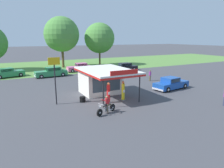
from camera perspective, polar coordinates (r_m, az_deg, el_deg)
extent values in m
plane|color=#424247|center=(20.12, -1.19, -5.65)|extent=(300.00, 300.00, 0.00)
cube|color=#56843D|center=(48.24, -17.49, 4.72)|extent=(120.00, 24.00, 0.01)
cube|color=silver|center=(23.80, -3.37, 0.89)|extent=(4.25, 3.50, 2.90)
cube|color=#384C56|center=(22.26, -1.51, 0.22)|extent=(3.40, 0.05, 1.86)
cube|color=silver|center=(21.97, -1.52, 3.96)|extent=(4.95, 7.49, 0.16)
cube|color=red|center=(22.00, -1.52, 3.50)|extent=(4.95, 7.49, 0.18)
cube|color=red|center=(18.71, 3.55, 3.29)|extent=(2.97, 0.08, 0.44)
cylinder|color=black|center=(20.49, 7.78, -1.19)|extent=(0.12, 0.12, 2.90)
cylinder|color=black|center=(18.49, -2.50, -2.64)|extent=(0.12, 0.12, 2.90)
cube|color=slate|center=(20.46, -1.02, -5.17)|extent=(0.44, 0.44, 0.10)
cylinder|color=red|center=(20.20, -1.03, -2.73)|extent=(0.34, 0.34, 1.71)
cube|color=white|center=(20.02, -0.80, -2.61)|extent=(0.22, 0.02, 0.28)
sphere|color=orange|center=(19.95, -1.05, 0.03)|extent=(0.26, 0.26, 0.26)
cube|color=slate|center=(21.26, 3.13, -4.49)|extent=(0.44, 0.44, 0.10)
cylinder|color=yellow|center=(21.01, 3.16, -2.17)|extent=(0.34, 0.34, 1.68)
cube|color=white|center=(20.84, 3.42, -2.06)|extent=(0.22, 0.02, 0.28)
sphere|color=orange|center=(20.77, 3.19, 0.44)|extent=(0.26, 0.26, 0.26)
cylinder|color=black|center=(16.99, -3.53, -8.09)|extent=(0.63, 0.34, 0.64)
cylinder|color=silver|center=(16.99, -3.53, -8.09)|extent=(0.19, 0.17, 0.16)
cylinder|color=black|center=(18.19, 0.13, -6.63)|extent=(0.63, 0.34, 0.64)
cylinder|color=silver|center=(18.19, 0.13, -6.63)|extent=(0.19, 0.17, 0.16)
ellipsoid|color=black|center=(17.36, -1.87, -6.00)|extent=(0.61, 0.44, 0.24)
cube|color=#59595E|center=(17.51, -1.75, -7.07)|extent=(0.50, 0.39, 0.36)
cube|color=black|center=(17.63, -1.11, -5.90)|extent=(0.54, 0.42, 0.10)
cylinder|color=silver|center=(16.96, -3.31, -7.12)|extent=(0.37, 0.21, 0.71)
cylinder|color=silver|center=(16.92, -3.05, -5.80)|extent=(0.30, 0.66, 0.04)
sphere|color=silver|center=(16.90, -3.28, -6.40)|extent=(0.16, 0.16, 0.16)
cube|color=black|center=(18.11, 0.02, -6.31)|extent=(0.48, 0.34, 0.12)
cylinder|color=silver|center=(17.76, -0.55, -7.26)|extent=(0.68, 0.35, 0.18)
cube|color=brown|center=(17.56, -1.26, -5.77)|extent=(0.50, 0.47, 0.14)
cylinder|color=brown|center=(17.45, -1.28, -7.29)|extent=(0.20, 0.26, 0.56)
cylinder|color=brown|center=(17.65, -2.08, -7.06)|extent=(0.20, 0.26, 0.56)
cylinder|color=#B21E23|center=(17.43, -1.35, -4.83)|extent=(0.50, 0.45, 0.60)
sphere|color=#9E704C|center=(17.28, -1.49, -3.69)|extent=(0.22, 0.22, 0.22)
cylinder|color=#B21E23|center=(17.11, -1.37, -4.88)|extent=(0.53, 0.29, 0.31)
cylinder|color=#B21E23|center=(17.36, -2.37, -4.62)|extent=(0.53, 0.29, 0.31)
cube|color=#19479E|center=(26.88, 16.37, -0.18)|extent=(5.09, 2.49, 0.75)
cube|color=#19479E|center=(26.58, 16.19, 1.18)|extent=(2.12, 1.88, 0.61)
cube|color=#283847|center=(27.32, 17.43, 1.41)|extent=(0.23, 1.45, 0.48)
cube|color=#283847|center=(27.08, 14.87, 1.47)|extent=(1.62, 0.24, 0.46)
cube|color=#283847|center=(26.10, 17.57, 0.88)|extent=(1.62, 0.24, 0.46)
cube|color=silver|center=(28.89, 19.41, -0.02)|extent=(0.35, 1.77, 0.18)
cube|color=silver|center=(25.08, 12.81, -1.49)|extent=(0.35, 1.77, 0.18)
sphere|color=white|center=(29.17, 18.51, 0.76)|extent=(0.18, 0.18, 0.18)
sphere|color=white|center=(28.51, 20.43, 0.34)|extent=(0.18, 0.18, 0.18)
cylinder|color=black|center=(28.74, 17.06, 0.15)|extent=(0.68, 0.28, 0.66)
cylinder|color=silver|center=(28.74, 17.06, 0.15)|extent=(0.32, 0.26, 0.30)
cylinder|color=black|center=(27.74, 19.89, -0.50)|extent=(0.68, 0.28, 0.66)
cylinder|color=silver|center=(27.74, 19.89, -0.50)|extent=(0.32, 0.26, 0.30)
cylinder|color=black|center=(26.23, 12.59, -0.78)|extent=(0.68, 0.28, 0.66)
cylinder|color=silver|center=(26.23, 12.59, -0.78)|extent=(0.32, 0.26, 0.30)
cylinder|color=black|center=(25.14, 15.53, -1.54)|extent=(0.68, 0.28, 0.66)
cylinder|color=silver|center=(25.14, 15.53, -1.54)|extent=(0.32, 0.26, 0.30)
cube|color=#2D844C|center=(35.48, -16.86, 2.97)|extent=(5.27, 2.03, 0.84)
cube|color=#2D844C|center=(35.46, -16.33, 4.16)|extent=(2.45, 1.68, 0.58)
cube|color=#283847|center=(35.20, -18.17, 3.97)|extent=(0.11, 1.40, 0.46)
cube|color=#283847|center=(34.72, -16.01, 4.00)|extent=(2.02, 0.12, 0.44)
cube|color=#283847|center=(36.21, -16.64, 4.31)|extent=(2.02, 0.12, 0.44)
cube|color=silver|center=(35.02, -21.00, 2.03)|extent=(0.20, 1.70, 0.18)
cube|color=silver|center=(36.23, -12.80, 2.91)|extent=(0.20, 1.70, 0.18)
sphere|color=white|center=(34.41, -20.89, 2.44)|extent=(0.18, 0.18, 0.18)
sphere|color=white|center=(35.52, -21.22, 2.72)|extent=(0.18, 0.18, 0.18)
cylinder|color=black|center=(34.36, -19.35, 2.01)|extent=(0.67, 0.23, 0.66)
cylinder|color=silver|center=(34.36, -19.35, 2.01)|extent=(0.31, 0.23, 0.30)
cylinder|color=black|center=(35.97, -19.89, 2.44)|extent=(0.67, 0.23, 0.66)
cylinder|color=silver|center=(35.97, -19.89, 2.44)|extent=(0.31, 0.23, 0.30)
cylinder|color=black|center=(35.19, -13.71, 2.62)|extent=(0.67, 0.23, 0.66)
cylinder|color=silver|center=(35.19, -13.71, 2.62)|extent=(0.31, 0.23, 0.30)
cylinder|color=black|center=(36.77, -14.48, 3.01)|extent=(0.67, 0.23, 0.66)
cylinder|color=silver|center=(36.77, -14.48, 3.01)|extent=(0.31, 0.23, 0.30)
cube|color=black|center=(40.53, 3.43, 4.59)|extent=(5.49, 2.23, 0.71)
cube|color=black|center=(40.52, 3.68, 5.53)|extent=(2.38, 1.78, 0.62)
cube|color=#283847|center=(40.03, 2.26, 5.46)|extent=(0.15, 1.43, 0.49)
cube|color=#283847|center=(39.82, 4.21, 5.39)|extent=(1.92, 0.17, 0.47)
cube|color=#283847|center=(41.22, 3.18, 5.67)|extent=(1.92, 0.17, 0.47)
cube|color=silver|center=(39.42, -0.10, 4.03)|extent=(0.25, 1.75, 0.18)
cube|color=silver|center=(41.85, 6.75, 4.46)|extent=(0.25, 1.75, 0.18)
sphere|color=white|center=(38.84, 0.24, 4.30)|extent=(0.18, 0.18, 0.18)
sphere|color=white|center=(39.90, -0.45, 4.53)|extent=(0.18, 0.18, 0.18)
cylinder|color=black|center=(39.00, 1.61, 3.97)|extent=(0.67, 0.25, 0.66)
cylinder|color=silver|center=(39.00, 1.61, 3.97)|extent=(0.31, 0.24, 0.30)
cylinder|color=black|center=(40.54, 0.57, 4.32)|extent=(0.67, 0.25, 0.66)
cylinder|color=silver|center=(40.54, 0.57, 4.32)|extent=(0.31, 0.24, 0.30)
cylinder|color=black|center=(40.67, 6.28, 4.27)|extent=(0.67, 0.25, 0.66)
cylinder|color=silver|center=(40.67, 6.28, 4.27)|extent=(0.31, 0.24, 0.30)
cylinder|color=black|center=(42.15, 5.12, 4.60)|extent=(0.67, 0.25, 0.66)
cylinder|color=silver|center=(42.15, 5.12, 4.60)|extent=(0.31, 0.24, 0.30)
cube|color=#E55993|center=(39.85, -9.18, 4.38)|extent=(4.81, 2.05, 0.82)
cube|color=#E55993|center=(39.85, -8.74, 5.44)|extent=(2.13, 1.72, 0.62)
cube|color=#283847|center=(39.57, -10.14, 5.34)|extent=(0.10, 1.44, 0.49)
cube|color=#283847|center=(39.09, -8.40, 5.31)|extent=(1.75, 0.11, 0.47)
cube|color=#283847|center=(40.61, -9.07, 5.57)|extent=(1.75, 0.11, 0.47)
cube|color=silver|center=(39.30, -12.52, 3.69)|extent=(0.20, 1.76, 0.18)
cube|color=silver|center=(40.62, -5.91, 4.23)|extent=(0.20, 1.76, 0.18)
sphere|color=white|center=(38.68, -12.36, 4.05)|extent=(0.18, 0.18, 0.18)
sphere|color=white|center=(39.82, -12.76, 4.28)|extent=(0.18, 0.18, 0.18)
cylinder|color=black|center=(38.65, -11.10, 3.65)|extent=(0.67, 0.23, 0.66)
cylinder|color=silver|center=(38.65, -11.10, 3.65)|extent=(0.31, 0.23, 0.30)
cylinder|color=black|center=(40.31, -11.72, 4.00)|extent=(0.67, 0.23, 0.66)
cylinder|color=silver|center=(40.31, -11.72, 4.00)|extent=(0.31, 0.23, 0.30)
cylinder|color=black|center=(39.55, -6.57, 4.02)|extent=(0.67, 0.23, 0.66)
cylinder|color=silver|center=(39.55, -6.57, 4.02)|extent=(0.31, 0.23, 0.30)
cylinder|color=black|center=(41.17, -7.35, 4.35)|extent=(0.67, 0.23, 0.66)
cylinder|color=silver|center=(41.17, -7.35, 4.35)|extent=(0.31, 0.23, 0.30)
cube|color=#2D844C|center=(37.67, -27.19, 2.63)|extent=(5.05, 2.98, 0.83)
cube|color=#2D844C|center=(37.47, -27.88, 3.56)|extent=(2.44, 2.09, 0.52)
cube|color=#283847|center=(37.74, -26.39, 3.77)|extent=(0.41, 1.38, 0.42)
cube|color=#283847|center=(38.22, -28.20, 3.69)|extent=(1.73, 0.49, 0.40)
cube|color=#283847|center=(36.72, -27.56, 3.43)|extent=(1.73, 0.49, 0.40)
cube|color=silver|center=(38.41, -23.73, 2.69)|extent=(0.56, 1.70, 0.18)
sphere|color=white|center=(38.91, -24.04, 3.29)|extent=(0.18, 0.18, 0.18)
sphere|color=white|center=(37.82, -23.46, 3.09)|extent=(0.18, 0.18, 0.18)
cylinder|color=black|center=(38.96, -25.24, 2.73)|extent=(0.69, 0.36, 0.66)
cylinder|color=silver|center=(38.96, -25.24, 2.73)|extent=(0.34, 0.29, 0.30)
cylinder|color=black|center=(37.37, -24.42, 2.42)|extent=(0.69, 0.36, 0.66)
cylinder|color=silver|center=(37.37, -24.42, 2.42)|extent=(0.34, 0.29, 0.30)
cylinder|color=black|center=(36.51, -29.19, 1.70)|extent=(0.69, 0.36, 0.66)
cylinder|color=silver|center=(36.51, -29.19, 1.70)|extent=(0.34, 0.29, 0.30)
cylinder|color=brown|center=(31.19, 10.66, 1.64)|extent=(0.26, 0.26, 0.83)
cylinder|color=#8C338C|center=(31.06, 10.72, 2.92)|extent=(0.34, 0.34, 0.59)
sphere|color=brown|center=(31.00, 10.75, 3.66)|extent=(0.23, 0.23, 0.23)
cylinder|color=brown|center=(46.05, -13.73, 7.30)|extent=(0.53, 0.53, 4.35)
sphere|color=#4C893D|center=(45.86, -14.07, 13.51)|extent=(7.50, 7.50, 7.50)
sphere|color=#4C893D|center=(46.08, -15.17, 12.51)|extent=(5.36, 5.36, 5.36)
cylinder|color=brown|center=(48.56, -3.49, 7.54)|extent=(0.41, 0.41, 3.71)
sphere|color=#4C893D|center=(48.34, -3.57, 12.86)|extent=(7.04, 7.04, 7.04)
sphere|color=#4C893D|center=(48.65, -2.57, 12.04)|extent=(4.35, 4.35, 4.35)
cylinder|color=black|center=(20.23, -15.71, -0.26)|extent=(0.12, 0.12, 3.92)
cube|color=gold|center=(19.85, -16.12, 6.25)|extent=(1.10, 0.08, 0.70)
cylinder|color=black|center=(20.91, -8.30, -4.79)|extent=(0.60, 0.60, 0.18)
cylinder|color=black|center=(20.86, -8.32, -4.32)|extent=(0.60, 0.60, 0.18)
cylinder|color=black|center=(20.81, -8.33, -3.85)|extent=(0.60, 0.60, 0.18)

